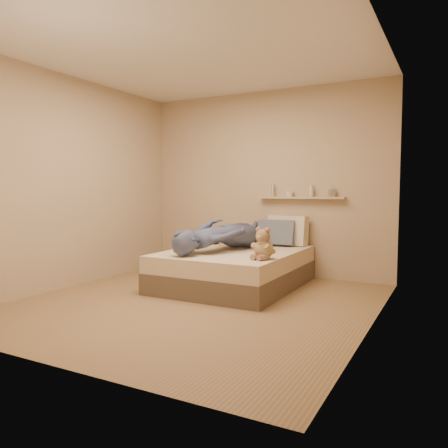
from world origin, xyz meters
The scene contains 10 objects.
room centered at (0.00, 0.00, 1.30)m, with size 3.80×3.80×3.80m.
bed centered at (0.00, 0.93, 0.22)m, with size 1.50×1.90×0.45m.
game_console centered at (-0.35, 0.38, 0.60)m, with size 0.17×0.10×0.06m.
teddy_bear centered at (0.59, 0.45, 0.60)m, with size 0.29×0.29×0.35m.
dark_plush centered at (-0.52, 1.38, 0.56)m, with size 0.16×0.16×0.24m.
pillow_cream centered at (0.40, 1.76, 0.65)m, with size 0.55×0.16×0.40m, color beige.
pillow_grey centered at (0.28, 1.62, 0.62)m, with size 0.50×0.14×0.34m, color slate.
person centered at (-0.13, 0.88, 0.65)m, with size 0.61×1.67×0.40m, color #46526E.
wall_shelf centered at (0.55, 1.84, 1.10)m, with size 1.20×0.12×0.03m, color tan.
shelf_bottles centered at (0.62, 1.84, 1.18)m, with size 0.90×0.10×0.18m.
Camera 1 is at (2.42, -3.91, 1.19)m, focal length 35.00 mm.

